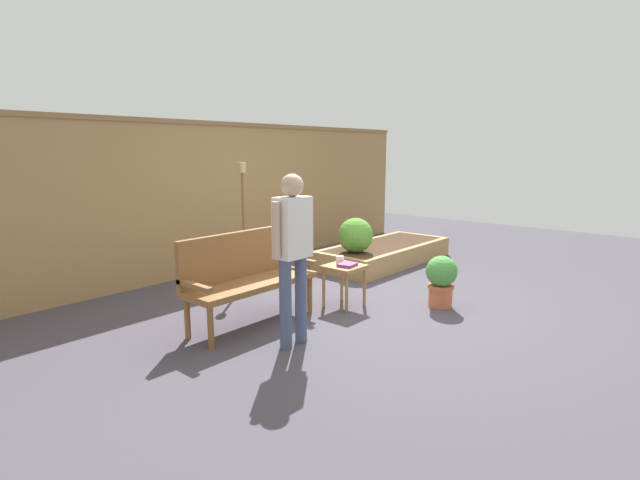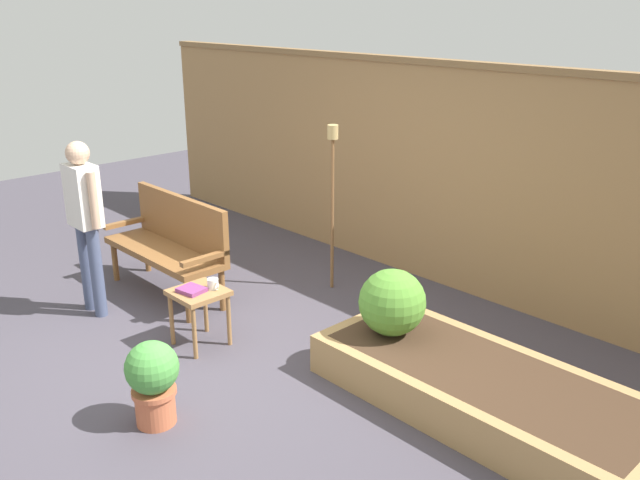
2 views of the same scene
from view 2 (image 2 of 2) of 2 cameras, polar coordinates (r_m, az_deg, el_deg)
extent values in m
plane|color=#47424C|center=(5.39, -8.98, -10.20)|extent=(14.00, 14.00, 0.00)
cube|color=#A37A4C|center=(6.70, 9.09, 5.40)|extent=(8.40, 0.10, 2.10)
cube|color=olive|center=(6.53, 9.60, 14.64)|extent=(8.40, 0.14, 0.06)
cylinder|color=brown|center=(6.16, -8.27, -4.18)|extent=(0.06, 0.06, 0.40)
cylinder|color=brown|center=(5.98, -11.08, -5.09)|extent=(0.06, 0.06, 0.40)
cylinder|color=brown|center=(7.21, -14.41, -1.04)|extent=(0.06, 0.06, 0.40)
cylinder|color=brown|center=(7.06, -16.94, -1.73)|extent=(0.06, 0.06, 0.40)
cube|color=brown|center=(6.51, -13.06, -1.01)|extent=(1.44, 0.48, 0.06)
cube|color=brown|center=(6.52, -11.66, 1.66)|extent=(1.44, 0.06, 0.48)
cube|color=brown|center=(7.04, -16.04, 1.42)|extent=(0.06, 0.48, 0.04)
cube|color=brown|center=(5.91, -9.69, -1.53)|extent=(0.06, 0.48, 0.04)
cylinder|color=#9E7042|center=(5.54, -7.71, -6.73)|extent=(0.04, 0.04, 0.44)
cylinder|color=#9E7042|center=(5.38, -10.57, -7.75)|extent=(0.04, 0.04, 0.44)
cylinder|color=#9E7042|center=(5.79, -9.65, -5.65)|extent=(0.04, 0.04, 0.44)
cylinder|color=#9E7042|center=(5.63, -12.44, -6.58)|extent=(0.04, 0.04, 0.44)
cube|color=#9E7042|center=(5.48, -10.24, -4.41)|extent=(0.40, 0.40, 0.04)
cylinder|color=white|center=(5.47, -9.04, -3.67)|extent=(0.09, 0.09, 0.08)
torus|color=white|center=(5.43, -8.74, -3.82)|extent=(0.06, 0.01, 0.06)
cube|color=#7F3875|center=(5.45, -10.81, -4.16)|extent=(0.22, 0.20, 0.03)
cylinder|color=#C66642|center=(4.73, -13.73, -13.62)|extent=(0.26, 0.26, 0.22)
cylinder|color=#C66642|center=(4.66, -13.85, -12.30)|extent=(0.30, 0.30, 0.04)
sphere|color=#4C9942|center=(4.57, -14.03, -10.42)|extent=(0.35, 0.35, 0.35)
cube|color=#AD8451|center=(4.50, 10.39, -14.57)|extent=(2.40, 0.09, 0.30)
cube|color=#AD8451|center=(5.17, 16.50, -10.30)|extent=(2.40, 0.09, 0.30)
cube|color=#AD8451|center=(5.43, 3.40, -7.94)|extent=(0.09, 0.82, 0.30)
cube|color=#422D1E|center=(4.83, 13.68, -12.31)|extent=(2.22, 0.82, 0.30)
cylinder|color=brown|center=(5.13, 6.04, -7.50)|extent=(0.04, 0.04, 0.06)
sphere|color=#569333|center=(5.04, 6.12, -5.26)|extent=(0.50, 0.50, 0.50)
cylinder|color=brown|center=(6.40, 1.04, 2.06)|extent=(0.03, 0.03, 1.47)
cylinder|color=tan|center=(6.21, 1.09, 9.12)|extent=(0.10, 0.10, 0.13)
cylinder|color=#475170|center=(6.23, -18.35, -2.63)|extent=(0.11, 0.11, 0.82)
cylinder|color=#475170|center=(6.40, -19.13, -2.13)|extent=(0.11, 0.11, 0.82)
cube|color=silver|center=(6.11, -19.43, 3.56)|extent=(0.32, 0.20, 0.54)
cylinder|color=tan|center=(5.93, -18.61, 3.20)|extent=(0.07, 0.07, 0.49)
cylinder|color=tan|center=(6.29, -20.20, 3.90)|extent=(0.07, 0.07, 0.49)
sphere|color=tan|center=(6.03, -19.82, 6.94)|extent=(0.20, 0.20, 0.20)
camera|label=1|loc=(8.51, -47.71, 7.21)|focal=27.24mm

